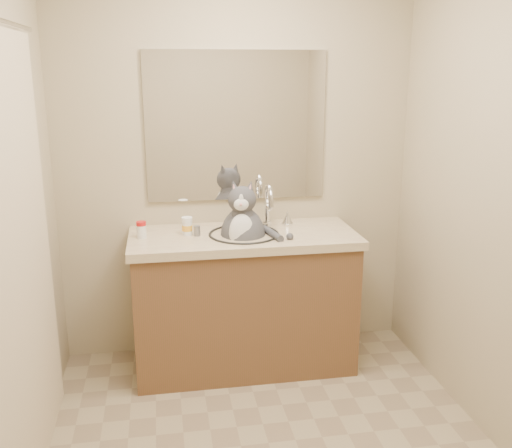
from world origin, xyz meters
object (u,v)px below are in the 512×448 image
(cat, at_px, (243,233))
(grey_canister, at_px, (197,231))
(pill_bottle_orange, at_px, (187,226))
(pill_bottle_redcap, at_px, (141,230))

(cat, xyz_separation_m, grey_canister, (-0.27, 0.02, 0.02))
(pill_bottle_orange, bearing_deg, cat, -9.51)
(cat, bearing_deg, grey_canister, -171.88)
(pill_bottle_redcap, height_order, grey_canister, pill_bottle_redcap)
(pill_bottle_redcap, distance_m, pill_bottle_orange, 0.26)
(pill_bottle_redcap, bearing_deg, cat, -3.20)
(pill_bottle_redcap, bearing_deg, grey_canister, -1.77)
(pill_bottle_orange, distance_m, grey_canister, 0.07)
(pill_bottle_redcap, relative_size, grey_canister, 1.63)
(pill_bottle_redcap, height_order, pill_bottle_orange, pill_bottle_orange)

